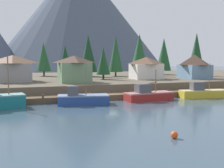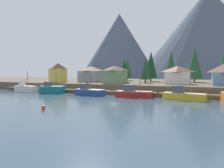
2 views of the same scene
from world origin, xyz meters
name	(u,v)px [view 1 (image 1 of 2)]	position (x,y,z in m)	size (l,w,h in m)	color
ground_plane	(85,91)	(0.00, 20.00, -0.50)	(400.00, 400.00, 1.00)	#384C5B
dock	(108,96)	(0.00, 1.99, 0.50)	(80.00, 4.00, 1.60)	brown
shoreline_bank	(76,81)	(0.00, 32.00, 1.25)	(400.00, 56.00, 2.50)	brown
mountain_central_peak	(79,15)	(26.67, 149.70, 39.63)	(124.79, 124.79, 79.27)	#475160
fishing_boat_blue	(82,98)	(-5.93, -2.41, 0.99)	(8.69, 4.52, 6.02)	navy
fishing_boat_red	(148,95)	(6.36, -2.06, 1.00)	(9.11, 3.78, 5.53)	maroon
fishing_boat_yellow	(202,93)	(18.08, -2.14, 0.98)	(9.40, 4.04, 6.70)	gold
house_white	(146,68)	(15.06, 16.37, 5.37)	(7.70, 5.83, 5.61)	silver
house_green	(74,69)	(-4.29, 11.95, 5.44)	(6.71, 6.67, 5.78)	#6B8E66
house_blue	(194,66)	(27.89, 13.95, 5.68)	(6.77, 7.29, 6.22)	#6689A8
house_grey	(13,68)	(-16.86, 18.27, 5.52)	(8.30, 7.19, 5.91)	gray
conifer_near_left	(116,54)	(11.47, 29.23, 9.17)	(4.22, 4.22, 12.03)	#4C3823
conifer_near_right	(164,54)	(29.68, 32.97, 9.16)	(4.91, 4.91, 12.01)	#4C3823
conifer_mid_left	(196,53)	(35.45, 23.57, 9.53)	(4.89, 4.89, 12.97)	#4C3823
conifer_mid_right	(139,53)	(19.63, 30.31, 9.50)	(5.69, 5.69, 12.79)	#4C3823
conifer_back_left	(44,57)	(-8.52, 36.77, 8.22)	(4.28, 4.28, 9.93)	#4C3823
conifer_back_right	(103,61)	(4.28, 18.46, 7.09)	(3.51, 3.51, 8.00)	#4C3823
conifer_centre	(88,54)	(3.52, 30.57, 9.15)	(5.19, 5.19, 12.00)	#4C3823
conifer_far_left	(65,60)	(-4.62, 21.76, 7.37)	(3.69, 3.69, 8.47)	#4C3823
channel_buoy	(174,135)	(-2.11, -24.33, 0.35)	(0.70, 0.70, 0.70)	#E04C19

